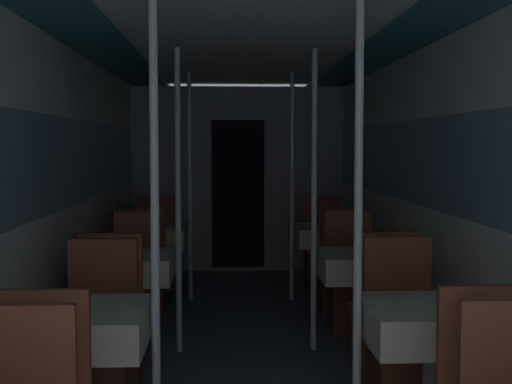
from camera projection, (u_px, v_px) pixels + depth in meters
wall_left at (42, 205)px, 4.48m from camera, size 0.05×10.09×2.24m
wall_right at (452, 203)px, 4.59m from camera, size 0.05×10.09×2.24m
ceiling_panel at (250, 25)px, 4.46m from camera, size 2.62×10.09×0.07m
bulkhead_far at (238, 180)px, 8.69m from camera, size 2.57×0.09×2.24m
dining_table_left_1 at (78, 331)px, 3.51m from camera, size 0.69×0.69×0.73m
chair_left_far_1 at (99, 360)px, 4.12m from camera, size 0.41×0.41×0.98m
support_pole_left_1 at (155, 229)px, 3.49m from camera, size 0.04×0.04×2.24m
dining_table_left_2 at (126, 269)px, 5.26m from camera, size 0.69×0.69×0.73m
chair_left_near_2 at (115, 334)px, 4.69m from camera, size 0.41×0.41×0.98m
chair_left_far_2 at (137, 296)px, 5.86m from camera, size 0.41×0.41×0.98m
support_pole_left_2 at (178, 201)px, 5.24m from camera, size 0.04×0.04×2.24m
dining_table_left_3 at (151, 238)px, 7.00m from camera, size 0.69×0.69×0.73m
chair_left_near_3 at (145, 282)px, 6.44m from camera, size 0.41×0.41×0.98m
chair_left_far_3 at (157, 261)px, 7.61m from camera, size 0.41×0.41×0.98m
support_pole_left_3 at (190, 187)px, 6.99m from camera, size 0.04×0.04×2.24m
dining_table_right_1 at (433, 327)px, 3.59m from camera, size 0.69×0.69×0.73m
chair_right_far_1 at (403, 356)px, 4.19m from camera, size 0.41×0.41×0.98m
support_pole_right_1 at (358, 228)px, 3.54m from camera, size 0.04×0.04×2.24m
dining_table_right_2 at (365, 268)px, 5.33m from camera, size 0.69×0.69×0.73m
chair_right_near_2 at (381, 330)px, 4.77m from camera, size 0.41×0.41×0.98m
chair_right_far_2 at (351, 294)px, 5.94m from camera, size 0.41×0.41×0.98m
support_pole_right_2 at (314, 201)px, 5.28m from camera, size 0.04×0.04×2.24m
dining_table_right_3 at (330, 237)px, 7.08m from camera, size 0.69×0.69×0.73m
chair_right_near_3 at (339, 281)px, 6.52m from camera, size 0.41×0.41×0.98m
chair_right_far_3 at (322, 260)px, 7.69m from camera, size 0.41×0.41×0.98m
support_pole_right_3 at (292, 187)px, 7.03m from camera, size 0.04×0.04×2.24m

